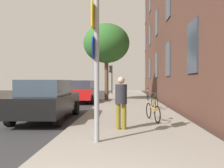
{
  "coord_description": "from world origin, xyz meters",
  "views": [
    {
      "loc": [
        0.8,
        -2.08,
        1.59
      ],
      "look_at": [
        0.0,
        12.29,
        1.4
      ],
      "focal_mm": 36.83,
      "sensor_mm": 36.0,
      "label": 1
    }
  ],
  "objects_px": {
    "traffic_light": "(111,74)",
    "car_0": "(47,99)",
    "bicycle_1": "(155,102)",
    "pedestrian_0": "(121,99)",
    "bicycle_0": "(153,111)",
    "car_1": "(83,91)",
    "bicycle_2": "(148,95)",
    "tree_near": "(106,44)",
    "sign_post": "(96,59)"
  },
  "relations": [
    {
      "from": "traffic_light",
      "to": "car_0",
      "type": "xyz_separation_m",
      "value": [
        -1.56,
        -17.24,
        -1.54
      ]
    },
    {
      "from": "bicycle_1",
      "to": "pedestrian_0",
      "type": "relative_size",
      "value": 1.03
    },
    {
      "from": "pedestrian_0",
      "to": "car_0",
      "type": "height_order",
      "value": "pedestrian_0"
    },
    {
      "from": "car_0",
      "to": "bicycle_0",
      "type": "bearing_deg",
      "value": -7.88
    },
    {
      "from": "traffic_light",
      "to": "bicycle_0",
      "type": "height_order",
      "value": "traffic_light"
    },
    {
      "from": "car_0",
      "to": "car_1",
      "type": "height_order",
      "value": "same"
    },
    {
      "from": "bicycle_2",
      "to": "pedestrian_0",
      "type": "bearing_deg",
      "value": -99.7
    },
    {
      "from": "tree_near",
      "to": "traffic_light",
      "type": "bearing_deg",
      "value": 91.14
    },
    {
      "from": "traffic_light",
      "to": "car_1",
      "type": "xyz_separation_m",
      "value": [
        -1.45,
        -9.78,
        -1.54
      ]
    },
    {
      "from": "bicycle_2",
      "to": "pedestrian_0",
      "type": "xyz_separation_m",
      "value": [
        -1.88,
        -11.01,
        0.55
      ]
    },
    {
      "from": "tree_near",
      "to": "pedestrian_0",
      "type": "height_order",
      "value": "tree_near"
    },
    {
      "from": "bicycle_2",
      "to": "car_1",
      "type": "xyz_separation_m",
      "value": [
        -4.8,
        -1.37,
        0.35
      ]
    },
    {
      "from": "sign_post",
      "to": "tree_near",
      "type": "distance_m",
      "value": 12.4
    },
    {
      "from": "sign_post",
      "to": "bicycle_2",
      "type": "distance_m",
      "value": 12.83
    },
    {
      "from": "traffic_light",
      "to": "tree_near",
      "type": "xyz_separation_m",
      "value": [
        0.17,
        -8.74,
        2.08
      ]
    },
    {
      "from": "car_1",
      "to": "tree_near",
      "type": "bearing_deg",
      "value": 32.56
    },
    {
      "from": "pedestrian_0",
      "to": "bicycle_2",
      "type": "bearing_deg",
      "value": 80.3
    },
    {
      "from": "bicycle_0",
      "to": "bicycle_2",
      "type": "xyz_separation_m",
      "value": [
        0.73,
        9.41,
        0.02
      ]
    },
    {
      "from": "traffic_light",
      "to": "bicycle_2",
      "type": "distance_m",
      "value": 9.25
    },
    {
      "from": "tree_near",
      "to": "bicycle_2",
      "type": "distance_m",
      "value": 5.1
    },
    {
      "from": "car_1",
      "to": "pedestrian_0",
      "type": "bearing_deg",
      "value": -73.15
    },
    {
      "from": "sign_post",
      "to": "tree_near",
      "type": "bearing_deg",
      "value": 93.33
    },
    {
      "from": "bicycle_0",
      "to": "car_1",
      "type": "height_order",
      "value": "car_1"
    },
    {
      "from": "bicycle_1",
      "to": "car_0",
      "type": "relative_size",
      "value": 0.36
    },
    {
      "from": "bicycle_0",
      "to": "bicycle_1",
      "type": "height_order",
      "value": "bicycle_1"
    },
    {
      "from": "car_0",
      "to": "sign_post",
      "type": "bearing_deg",
      "value": -56.26
    },
    {
      "from": "bicycle_1",
      "to": "car_0",
      "type": "bearing_deg",
      "value": -146.21
    },
    {
      "from": "traffic_light",
      "to": "tree_near",
      "type": "distance_m",
      "value": 8.98
    },
    {
      "from": "bicycle_0",
      "to": "car_1",
      "type": "xyz_separation_m",
      "value": [
        -4.07,
        8.04,
        0.37
      ]
    },
    {
      "from": "sign_post",
      "to": "traffic_light",
      "type": "height_order",
      "value": "sign_post"
    },
    {
      "from": "car_0",
      "to": "car_1",
      "type": "xyz_separation_m",
      "value": [
        0.1,
        7.46,
        -0.0
      ]
    },
    {
      "from": "sign_post",
      "to": "tree_near",
      "type": "relative_size",
      "value": 0.59
    },
    {
      "from": "bicycle_0",
      "to": "sign_post",
      "type": "bearing_deg",
      "value": -119.45
    },
    {
      "from": "tree_near",
      "to": "bicycle_0",
      "type": "relative_size",
      "value": 3.62
    },
    {
      "from": "bicycle_0",
      "to": "bicycle_1",
      "type": "relative_size",
      "value": 0.98
    },
    {
      "from": "sign_post",
      "to": "tree_near",
      "type": "height_order",
      "value": "tree_near"
    },
    {
      "from": "bicycle_2",
      "to": "pedestrian_0",
      "type": "relative_size",
      "value": 1.08
    },
    {
      "from": "car_1",
      "to": "traffic_light",
      "type": "bearing_deg",
      "value": 81.54
    },
    {
      "from": "traffic_light",
      "to": "bicycle_0",
      "type": "distance_m",
      "value": 18.11
    },
    {
      "from": "sign_post",
      "to": "tree_near",
      "type": "xyz_separation_m",
      "value": [
        -0.71,
        12.16,
        2.34
      ]
    },
    {
      "from": "car_0",
      "to": "traffic_light",
      "type": "bearing_deg",
      "value": 84.83
    },
    {
      "from": "tree_near",
      "to": "bicycle_2",
      "type": "height_order",
      "value": "tree_near"
    },
    {
      "from": "traffic_light",
      "to": "bicycle_1",
      "type": "relative_size",
      "value": 1.99
    },
    {
      "from": "traffic_light",
      "to": "bicycle_1",
      "type": "xyz_separation_m",
      "value": [
        3.16,
        -14.08,
        -1.9
      ]
    },
    {
      "from": "traffic_light",
      "to": "bicycle_1",
      "type": "height_order",
      "value": "traffic_light"
    },
    {
      "from": "tree_near",
      "to": "pedestrian_0",
      "type": "xyz_separation_m",
      "value": [
        1.29,
        -10.68,
        -3.43
      ]
    },
    {
      "from": "sign_post",
      "to": "car_0",
      "type": "height_order",
      "value": "sign_post"
    },
    {
      "from": "bicycle_1",
      "to": "car_0",
      "type": "distance_m",
      "value": 5.69
    },
    {
      "from": "car_1",
      "to": "bicycle_2",
      "type": "bearing_deg",
      "value": 15.91
    },
    {
      "from": "tree_near",
      "to": "pedestrian_0",
      "type": "relative_size",
      "value": 3.67
    }
  ]
}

